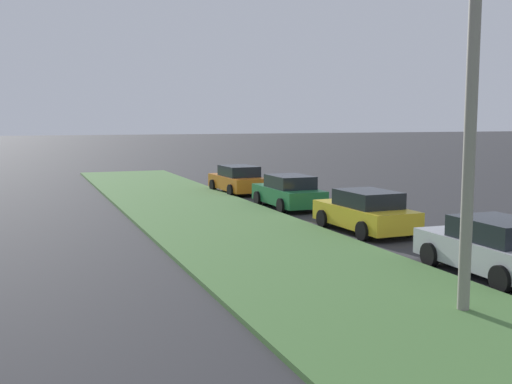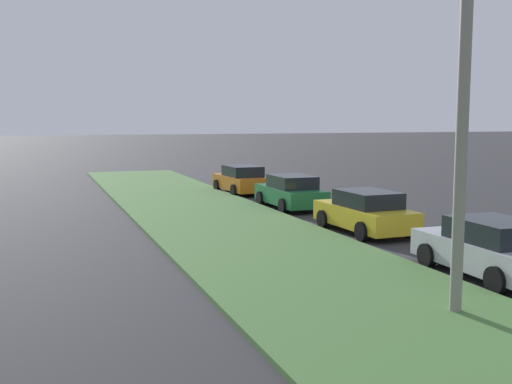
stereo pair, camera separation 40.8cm
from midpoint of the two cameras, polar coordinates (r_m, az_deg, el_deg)
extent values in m
cube|color=#477238|center=(17.39, 2.31, -6.12)|extent=(60.00, 6.00, 0.12)
cube|color=#B2B5BA|center=(16.68, 20.27, -5.30)|extent=(4.33, 1.88, 0.70)
cube|color=black|center=(16.41, 20.81, -3.29)|extent=(2.23, 1.64, 0.55)
cylinder|color=black|center=(17.24, 15.04, -5.58)|extent=(0.64, 0.23, 0.64)
cylinder|color=black|center=(18.31, 19.71, -5.03)|extent=(0.64, 0.23, 0.64)
cylinder|color=black|center=(15.16, 20.88, -7.48)|extent=(0.64, 0.23, 0.64)
cube|color=gold|center=(21.90, 9.40, -2.17)|extent=(4.35, 1.94, 0.70)
cube|color=black|center=(21.65, 9.71, -0.61)|extent=(2.25, 1.67, 0.55)
cylinder|color=black|center=(22.65, 5.65, -2.46)|extent=(0.65, 0.24, 0.64)
cylinder|color=black|center=(23.54, 9.52, -2.17)|extent=(0.65, 0.24, 0.64)
cylinder|color=black|center=(20.34, 9.24, -3.56)|extent=(0.65, 0.24, 0.64)
cylinder|color=black|center=(21.34, 13.36, -3.18)|extent=(0.65, 0.24, 0.64)
cube|color=#1E6B38|center=(27.40, 2.54, -0.30)|extent=(4.31, 1.83, 0.70)
cube|color=black|center=(27.15, 2.71, 0.96)|extent=(2.21, 1.62, 0.55)
cylinder|color=black|center=(28.33, -0.23, -0.57)|extent=(0.64, 0.22, 0.64)
cylinder|color=black|center=(29.02, 3.09, -0.41)|extent=(0.64, 0.22, 0.64)
cylinder|color=black|center=(25.85, 1.90, -1.28)|extent=(0.64, 0.22, 0.64)
cylinder|color=black|center=(26.60, 5.48, -1.08)|extent=(0.64, 0.22, 0.64)
cube|color=orange|center=(32.89, -2.06, 0.88)|extent=(4.38, 2.01, 0.70)
cube|color=black|center=(32.64, -1.94, 1.94)|extent=(2.28, 1.71, 0.55)
cylinder|color=black|center=(33.86, -4.31, 0.61)|extent=(0.65, 0.25, 0.64)
cylinder|color=black|center=(34.49, -1.49, 0.74)|extent=(0.65, 0.25, 0.64)
cylinder|color=black|center=(31.34, -2.69, 0.13)|extent=(0.65, 0.25, 0.64)
cylinder|color=black|center=(32.02, 0.32, 0.27)|extent=(0.65, 0.25, 0.64)
cylinder|color=gray|center=(12.75, 18.22, 5.60)|extent=(0.24, 0.24, 7.50)
camera|label=1|loc=(0.20, -90.53, -0.06)|focal=43.55mm
camera|label=2|loc=(0.20, 89.47, 0.06)|focal=43.55mm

